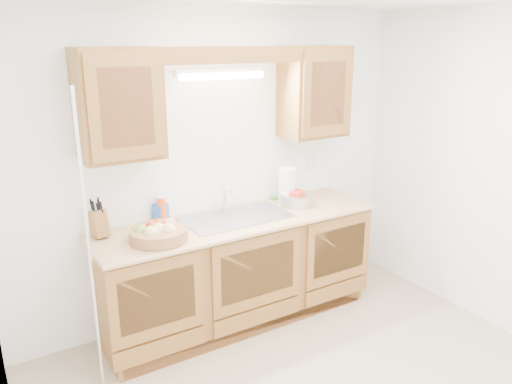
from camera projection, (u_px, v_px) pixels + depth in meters
room at (340, 221)px, 2.85m from camera, size 3.52×3.50×2.50m
base_cabinets at (238, 271)px, 4.06m from camera, size 2.20×0.60×0.86m
countertop at (238, 221)px, 3.92m from camera, size 2.30×0.63×0.04m
upper_cabinet_left at (118, 105)px, 3.36m from camera, size 0.55×0.33×0.75m
upper_cabinet_right at (314, 92)px, 4.19m from camera, size 0.55×0.33×0.75m
valance at (236, 55)px, 3.56m from camera, size 2.20×0.05×0.12m
fluorescent_fixture at (222, 74)px, 3.79m from camera, size 0.76×0.08×0.08m
sink at (237, 226)px, 3.96m from camera, size 0.84×0.46×0.36m
wire_shelf_pole at (89, 249)px, 3.09m from camera, size 0.03×0.03×2.00m
outlet_plate at (311, 164)px, 4.57m from camera, size 0.08×0.01×0.12m
fruit_basket at (158, 232)px, 3.48m from camera, size 0.53×0.53×0.13m
knife_block at (98, 223)px, 3.52m from camera, size 0.13×0.18×0.29m
orange_canister at (162, 209)px, 3.80m from camera, size 0.09×0.09×0.21m
soap_bottle at (160, 208)px, 3.83m from camera, size 0.13×0.13×0.21m
sponge at (277, 198)px, 4.39m from camera, size 0.12×0.09×0.02m
paper_towel at (287, 186)px, 4.23m from camera, size 0.18×0.18×0.37m
apple_bowl at (296, 199)px, 4.21m from camera, size 0.27×0.27×0.14m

